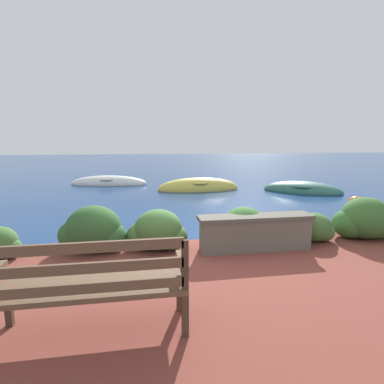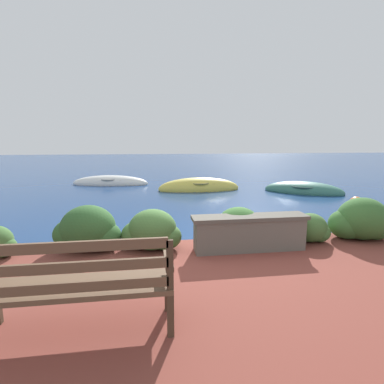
{
  "view_description": "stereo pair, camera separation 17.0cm",
  "coord_description": "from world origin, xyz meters",
  "px_view_note": "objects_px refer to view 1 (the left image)",
  "views": [
    {
      "loc": [
        -0.93,
        -5.02,
        1.95
      ],
      "look_at": [
        0.75,
        5.34,
        0.15
      ],
      "focal_mm": 28.0,
      "sensor_mm": 36.0,
      "label": 1
    },
    {
      "loc": [
        -0.76,
        -5.04,
        1.95
      ],
      "look_at": [
        0.75,
        5.34,
        0.15
      ],
      "focal_mm": 28.0,
      "sensor_mm": 36.0,
      "label": 2
    }
  ],
  "objects_px": {
    "park_bench": "(92,284)",
    "rowboat_nearest": "(302,190)",
    "mooring_buoy": "(356,203)",
    "rowboat_mid": "(198,188)"
  },
  "relations": [
    {
      "from": "park_bench",
      "to": "rowboat_nearest",
      "type": "height_order",
      "value": "park_bench"
    },
    {
      "from": "rowboat_nearest",
      "to": "rowboat_mid",
      "type": "bearing_deg",
      "value": 18.17
    },
    {
      "from": "rowboat_nearest",
      "to": "park_bench",
      "type": "bearing_deg",
      "value": 84.93
    },
    {
      "from": "park_bench",
      "to": "mooring_buoy",
      "type": "xyz_separation_m",
      "value": [
        6.88,
        5.48,
        -0.63
      ]
    },
    {
      "from": "mooring_buoy",
      "to": "park_bench",
      "type": "bearing_deg",
      "value": -141.45
    },
    {
      "from": "rowboat_nearest",
      "to": "mooring_buoy",
      "type": "relative_size",
      "value": 6.7
    },
    {
      "from": "park_bench",
      "to": "rowboat_nearest",
      "type": "bearing_deg",
      "value": 57.2
    },
    {
      "from": "rowboat_nearest",
      "to": "mooring_buoy",
      "type": "distance_m",
      "value": 2.49
    },
    {
      "from": "park_bench",
      "to": "rowboat_nearest",
      "type": "distance_m",
      "value": 10.27
    },
    {
      "from": "rowboat_nearest",
      "to": "mooring_buoy",
      "type": "height_order",
      "value": "rowboat_nearest"
    },
    {
      "from": "rowboat_nearest",
      "to": "rowboat_mid",
      "type": "height_order",
      "value": "rowboat_mid"
    },
    {
      "from": "rowboat_mid",
      "to": "mooring_buoy",
      "type": "bearing_deg",
      "value": -40.48
    },
    {
      "from": "rowboat_mid",
      "to": "mooring_buoy",
      "type": "distance_m",
      "value": 5.54
    },
    {
      "from": "park_bench",
      "to": "rowboat_mid",
      "type": "xyz_separation_m",
      "value": [
        2.63,
        9.05,
        -0.63
      ]
    },
    {
      "from": "park_bench",
      "to": "rowboat_mid",
      "type": "bearing_deg",
      "value": 80.22
    }
  ]
}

